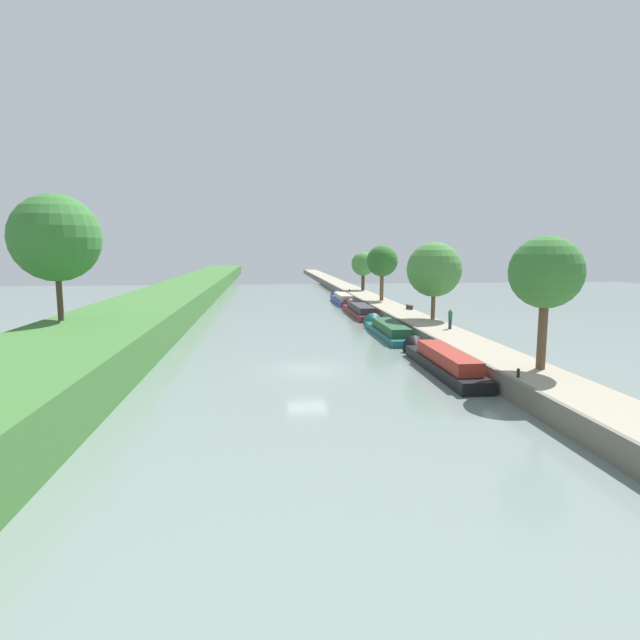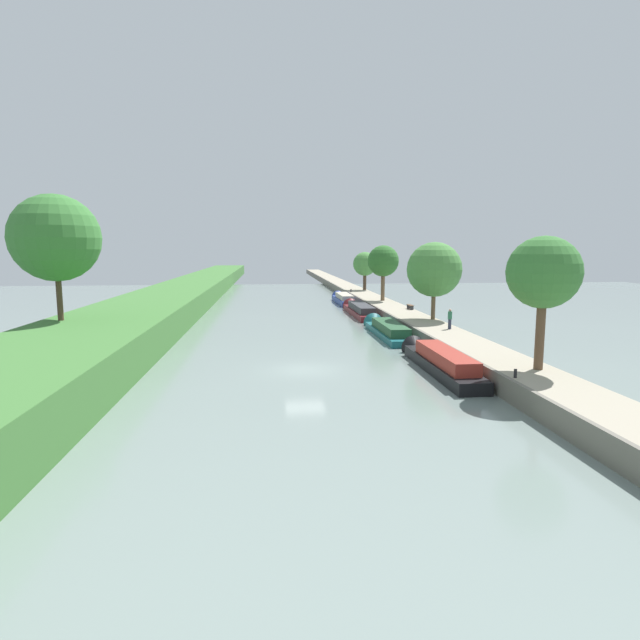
% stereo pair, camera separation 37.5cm
% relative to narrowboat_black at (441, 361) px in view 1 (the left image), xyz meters
% --- Properties ---
extents(ground_plane, '(160.00, 160.00, 0.00)m').
position_rel_narrowboat_black_xyz_m(ground_plane, '(-8.44, 1.05, -0.62)').
color(ground_plane, slate).
extents(left_grassy_bank, '(8.73, 260.00, 2.58)m').
position_rel_narrowboat_black_xyz_m(left_grassy_bank, '(-22.67, 1.05, 0.67)').
color(left_grassy_bank, '#3D7033').
rests_on(left_grassy_bank, ground_plane).
extents(right_towpath, '(3.59, 260.00, 1.16)m').
position_rel_narrowboat_black_xyz_m(right_towpath, '(3.22, 1.05, -0.04)').
color(right_towpath, '#9E937F').
rests_on(right_towpath, ground_plane).
extents(stone_quay, '(0.25, 260.00, 1.21)m').
position_rel_narrowboat_black_xyz_m(stone_quay, '(1.30, 1.05, -0.01)').
color(stone_quay, '#6B665B').
rests_on(stone_quay, ground_plane).
extents(narrowboat_black, '(1.88, 11.83, 2.04)m').
position_rel_narrowboat_black_xyz_m(narrowboat_black, '(0.00, 0.00, 0.00)').
color(narrowboat_black, black).
rests_on(narrowboat_black, ground_plane).
extents(narrowboat_teal, '(2.07, 12.13, 2.00)m').
position_rel_narrowboat_black_xyz_m(narrowboat_teal, '(-0.25, 13.61, -0.11)').
color(narrowboat_teal, '#195B60').
rests_on(narrowboat_teal, ground_plane).
extents(narrowboat_maroon, '(2.04, 13.51, 2.02)m').
position_rel_narrowboat_black_xyz_m(narrowboat_maroon, '(-0.17, 28.03, -0.07)').
color(narrowboat_maroon, maroon).
rests_on(narrowboat_maroon, ground_plane).
extents(narrowboat_blue, '(1.97, 11.62, 1.98)m').
position_rel_narrowboat_black_xyz_m(narrowboat_blue, '(-0.16, 41.04, -0.05)').
color(narrowboat_blue, '#283D93').
rests_on(narrowboat_blue, ground_plane).
extents(tree_rightbank_near, '(3.86, 3.86, 7.18)m').
position_rel_narrowboat_black_xyz_m(tree_rightbank_near, '(3.85, -4.93, 5.75)').
color(tree_rightbank_near, brown).
rests_on(tree_rightbank_near, right_towpath).
extents(tree_rightbank_midnear, '(5.02, 5.02, 7.12)m').
position_rel_narrowboat_black_xyz_m(tree_rightbank_midnear, '(4.46, 14.99, 5.14)').
color(tree_rightbank_midnear, brown).
rests_on(tree_rightbank_midnear, right_towpath).
extents(tree_rightbank_midfar, '(3.90, 3.90, 6.94)m').
position_rel_narrowboat_black_xyz_m(tree_rightbank_midfar, '(3.65, 32.58, 5.48)').
color(tree_rightbank_midfar, brown).
rests_on(tree_rightbank_midfar, right_towpath).
extents(tree_rightbank_far, '(3.76, 3.76, 6.01)m').
position_rel_narrowboat_black_xyz_m(tree_rightbank_far, '(4.51, 49.48, 4.63)').
color(tree_rightbank_far, '#4C3828').
rests_on(tree_rightbank_far, right_towpath).
extents(tree_leftbank_downstream, '(6.10, 6.10, 8.88)m').
position_rel_narrowboat_black_xyz_m(tree_leftbank_downstream, '(-25.51, 7.14, 7.78)').
color(tree_leftbank_downstream, '#4C3828').
rests_on(tree_leftbank_downstream, left_grassy_bank).
extents(person_walking, '(0.34, 0.34, 1.66)m').
position_rel_narrowboat_black_xyz_m(person_walking, '(3.97, 9.18, 1.42)').
color(person_walking, '#282D42').
rests_on(person_walking, right_towpath).
extents(mooring_bollard_near, '(0.16, 0.16, 0.45)m').
position_rel_narrowboat_black_xyz_m(mooring_bollard_near, '(1.73, -6.59, 0.77)').
color(mooring_bollard_near, black).
rests_on(mooring_bollard_near, right_towpath).
extents(mooring_bollard_far, '(0.16, 0.16, 0.45)m').
position_rel_narrowboat_black_xyz_m(mooring_bollard_far, '(1.73, 45.79, 0.77)').
color(mooring_bollard_far, black).
rests_on(mooring_bollard_far, right_towpath).
extents(park_bench, '(0.44, 1.50, 0.47)m').
position_rel_narrowboat_black_xyz_m(park_bench, '(4.57, 23.09, 0.89)').
color(park_bench, '#333338').
rests_on(park_bench, right_towpath).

